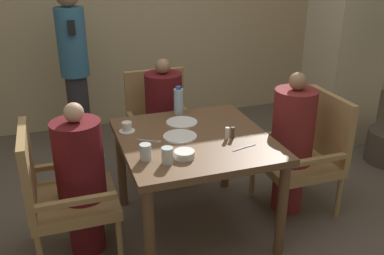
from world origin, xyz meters
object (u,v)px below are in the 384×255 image
Objects in this scene: glass_tall_near at (167,155)px; teacup_with_saucer at (127,127)px; plate_main_left at (182,122)px; water_bottle at (179,101)px; chair_far_side at (160,121)px; diner_in_far_chair at (164,119)px; chair_right_side at (308,151)px; bowl_small at (184,154)px; diner_in_right_chair at (292,143)px; glass_tall_mid at (146,152)px; plate_main_right at (180,136)px; standing_host at (74,64)px; chair_left_side at (59,191)px; diner_in_left_chair at (81,179)px.

teacup_with_saucer is at bearing 104.26° from glass_tall_near.
plate_main_left is at bearing 64.76° from glass_tall_near.
teacup_with_saucer is 0.52m from water_bottle.
chair_far_side is at bearing 93.72° from water_bottle.
chair_right_side is (0.94, -0.82, -0.08)m from diner_in_far_chair.
plate_main_left is 0.57m from bowl_small.
teacup_with_saucer is (-1.22, 0.25, 0.19)m from diner_in_right_chair.
diner_in_far_chair is at bearing 69.06° from glass_tall_mid.
plate_main_right is at bearing -110.23° from plate_main_left.
diner_in_right_chair is 9.99× the size of teacup_with_saucer.
plate_main_left is (0.66, -1.47, -0.14)m from standing_host.
chair_left_side is 9.02× the size of glass_tall_mid.
plate_main_right is (-1.04, 0.03, 0.26)m from chair_right_side.
plate_main_left is at bearing 3.41° from teacup_with_saucer.
diner_in_right_chair is at bearing -11.43° from teacup_with_saucer.
glass_tall_near is at bearing -118.54° from plate_main_right.
teacup_with_saucer is 0.51× the size of water_bottle.
standing_host is 2.08m from bowl_small.
chair_left_side reaches higher than glass_tall_near.
bowl_small is (-0.16, -1.10, 0.20)m from diner_in_far_chair.
glass_tall_mid is (0.54, -0.23, 0.31)m from chair_left_side.
chair_left_side is 0.64m from teacup_with_saucer.
glass_tall_near is (0.66, -0.32, 0.31)m from chair_left_side.
standing_host reaches higher than teacup_with_saucer.
water_bottle is (0.03, -0.34, 0.28)m from diner_in_far_chair.
standing_host is 16.00× the size of glass_tall_near.
water_bottle is at bearing 58.47° from glass_tall_mid.
plate_main_right is (0.57, -1.71, -0.14)m from standing_host.
chair_left_side reaches higher than teacup_with_saucer.
glass_tall_near is (0.14, -0.56, 0.02)m from teacup_with_saucer.
glass_tall_mid reaches higher than teacup_with_saucer.
diner_in_far_chair is at bearing 134.09° from diner_in_right_chair.
water_bottle is at bearing 147.92° from diner_in_right_chair.
diner_in_left_chair is 1.16× the size of chair_right_side.
glass_tall_mid is (0.26, -1.97, -0.10)m from standing_host.
standing_host is at bearing 114.19° from plate_main_left.
chair_left_side is at bearing 157.24° from glass_tall_mid.
diner_in_left_chair is 4.87× the size of water_bottle.
bowl_small is at bearing -105.84° from plate_main_left.
teacup_with_saucer is 1.10× the size of glass_tall_mid.
chair_right_side is 3.97× the size of plate_main_left.
plate_main_right is at bearing 2.33° from diner_in_left_chair.
chair_left_side is 1.25m from diner_in_far_chair.
diner_in_far_chair is 1.25m from chair_right_side.
teacup_with_saucer reaches higher than plate_main_left.
plate_main_right is (-0.09, -0.24, 0.00)m from plate_main_left.
bowl_small is at bearing -104.52° from water_bottle.
plate_main_left is at bearing -90.61° from chair_far_side.
bowl_small is (-1.11, -0.28, 0.28)m from chair_right_side.
diner_in_far_chair is at bearing 82.99° from plate_main_right.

